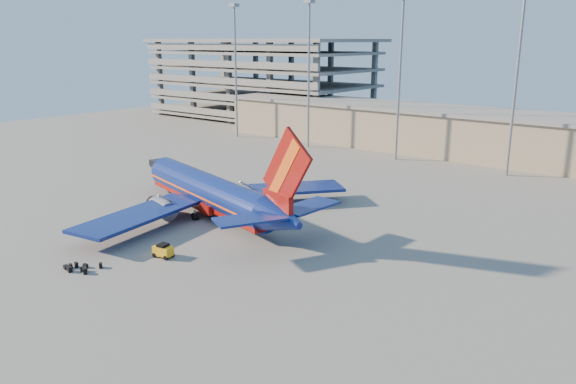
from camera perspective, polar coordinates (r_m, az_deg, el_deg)
ground at (r=65.34m, az=-4.61°, el=-3.73°), size 220.00×220.00×0.00m
terminal_building at (r=109.11m, az=20.98°, el=5.32°), size 122.00×16.00×8.50m
parking_garage at (r=158.61m, az=-2.64°, el=11.78°), size 62.00×32.00×21.40m
light_mast_row at (r=98.31m, az=16.64°, el=12.49°), size 101.60×1.60×28.65m
aircraft_main at (r=70.21m, az=-7.71°, el=-0.10°), size 37.64×35.72×13.02m
baggage_tug at (r=57.96m, az=-12.57°, el=-5.80°), size 2.12×1.47×1.41m
luggage_pile at (r=57.29m, az=-20.45°, el=-7.22°), size 3.12×2.88×0.54m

